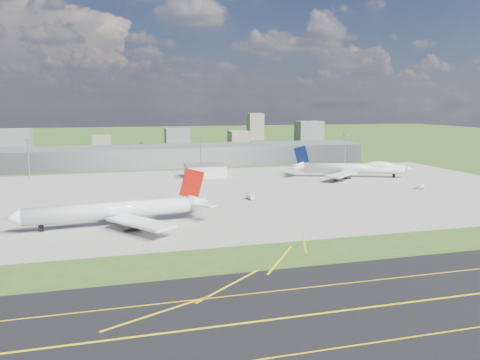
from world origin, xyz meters
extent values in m
plane|color=#33581B|center=(0.00, 150.00, 0.00)|extent=(1400.00, 1400.00, 0.00)
cube|color=black|center=(0.00, -110.00, 0.03)|extent=(1400.00, 60.00, 0.06)
cube|color=gray|center=(10.00, 40.00, 0.04)|extent=(360.00, 190.00, 0.08)
cube|color=gray|center=(0.00, 165.00, 7.50)|extent=(300.00, 42.00, 15.00)
cube|color=silver|center=(10.00, 100.00, 4.00)|extent=(26.00, 16.00, 8.00)
cylinder|color=gray|center=(-100.00, 115.00, 12.50)|extent=(0.70, 0.70, 25.00)
cube|color=gray|center=(-100.00, 115.00, 25.30)|extent=(3.50, 2.00, 1.20)
cylinder|color=gray|center=(10.00, 115.00, 12.50)|extent=(0.70, 0.70, 25.00)
cube|color=gray|center=(10.00, 115.00, 25.30)|extent=(3.50, 2.00, 1.20)
cylinder|color=gray|center=(120.00, 115.00, 12.50)|extent=(0.70, 0.70, 25.00)
cube|color=gray|center=(120.00, 115.00, 25.30)|extent=(3.50, 2.00, 1.20)
cylinder|color=white|center=(-50.55, -15.64, 6.03)|extent=(63.96, 13.41, 6.58)
cone|color=white|center=(-84.90, -19.37, 6.03)|extent=(6.16, 7.14, 6.58)
cone|color=white|center=(-14.56, -11.74, 6.91)|extent=(9.43, 7.49, 6.58)
cube|color=#951108|center=(-52.73, -15.88, 3.99)|extent=(52.16, 8.31, 1.43)
cube|color=white|center=(-39.59, -30.19, 4.06)|extent=(24.81, 28.85, 0.99)
cube|color=white|center=(-42.96, 0.91, 4.06)|extent=(20.55, 30.08, 0.99)
cube|color=#9C1108|center=(-17.29, -12.04, 14.81)|extent=(10.92, 1.72, 13.26)
cylinder|color=#38383D|center=(-42.69, -26.38, 1.97)|extent=(6.38, 4.14, 3.51)
cylinder|color=#38383D|center=(-45.18, -3.48, 1.97)|extent=(6.38, 4.14, 3.51)
cube|color=black|center=(-43.47, -19.84, 1.37)|extent=(1.89, 1.50, 2.74)
cube|color=black|center=(-44.54, -10.03, 1.37)|extent=(1.89, 1.50, 2.74)
cube|color=black|center=(-75.63, -18.37, 1.37)|extent=(1.89, 1.50, 2.74)
cylinder|color=white|center=(104.09, 72.95, 5.78)|extent=(62.99, 29.88, 6.51)
cone|color=white|center=(136.84, 60.08, 5.78)|extent=(7.27, 7.98, 6.51)
cone|color=white|center=(69.87, 86.40, 6.62)|extent=(10.20, 9.13, 6.51)
cube|color=navy|center=(106.04, 72.18, 3.76)|extent=(50.68, 22.02, 1.37)
ellipsoid|color=white|center=(119.85, 66.76, 7.73)|extent=(21.78, 13.68, 5.86)
cube|color=white|center=(101.15, 91.24, 3.89)|extent=(13.70, 30.38, 0.95)
cube|color=white|center=(89.48, 61.56, 3.89)|extent=(28.81, 25.65, 0.95)
cube|color=#071439|center=(72.32, 85.44, 14.28)|extent=(9.93, 4.32, 12.69)
cylinder|color=#38383D|center=(102.47, 83.74, 1.89)|extent=(6.61, 5.24, 3.36)
cylinder|color=#38383D|center=(100.67, 95.74, 1.89)|extent=(6.61, 5.24, 3.36)
cylinder|color=#38383D|center=(95.55, 66.15, 1.89)|extent=(6.61, 5.24, 3.36)
cylinder|color=#38383D|center=(86.07, 58.59, 1.89)|extent=(6.61, 5.24, 3.36)
cube|color=black|center=(99.95, 79.65, 1.31)|extent=(2.03, 1.79, 2.63)
cube|color=black|center=(96.49, 70.86, 1.31)|extent=(2.03, 1.79, 2.63)
cube|color=black|center=(128.53, 63.34, 1.31)|extent=(2.03, 1.79, 2.63)
cube|color=#C8B90B|center=(-27.97, 5.57, 1.13)|extent=(3.68, 2.35, 1.39)
cube|color=black|center=(-27.97, 5.57, 0.43)|extent=(3.17, 2.40, 0.70)
cube|color=white|center=(17.19, 18.63, 1.48)|extent=(3.08, 5.13, 2.11)
cube|color=black|center=(17.19, 18.63, 0.43)|extent=(3.03, 4.45, 0.70)
cube|color=white|center=(119.18, 22.68, 1.49)|extent=(5.21, 4.57, 2.13)
cube|color=black|center=(119.18, 22.68, 0.43)|extent=(4.68, 4.25, 0.70)
cube|color=slate|center=(-140.00, 300.00, 12.00)|extent=(28.00, 22.00, 24.00)
cube|color=gray|center=(-60.00, 340.00, 7.00)|extent=(20.00, 18.00, 14.00)
cube|color=slate|center=(20.00, 310.00, 11.00)|extent=(26.00, 20.00, 22.00)
cube|color=gray|center=(100.00, 350.00, 8.00)|extent=(22.00, 24.00, 16.00)
cube|color=slate|center=(180.00, 320.00, 14.00)|extent=(30.00, 22.00, 28.00)
cube|color=gray|center=(140.00, 410.00, 18.00)|extent=(20.00, 18.00, 36.00)
cylinder|color=#382314|center=(-110.00, 265.00, 1.50)|extent=(0.70, 0.70, 3.00)
sphere|color=black|center=(-110.00, 265.00, 4.88)|extent=(6.75, 6.75, 6.75)
cylinder|color=#382314|center=(-20.00, 280.00, 1.80)|extent=(0.70, 0.70, 3.60)
sphere|color=black|center=(-20.00, 280.00, 5.85)|extent=(8.10, 8.10, 8.10)
cylinder|color=#382314|center=(70.00, 275.00, 1.70)|extent=(0.70, 0.70, 3.40)
sphere|color=black|center=(70.00, 275.00, 5.53)|extent=(7.65, 7.65, 7.65)
cylinder|color=#382314|center=(160.00, 285.00, 1.40)|extent=(0.70, 0.70, 2.80)
sphere|color=black|center=(160.00, 285.00, 4.55)|extent=(6.30, 6.30, 6.30)
camera|label=1|loc=(-48.32, -201.98, 47.05)|focal=35.00mm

